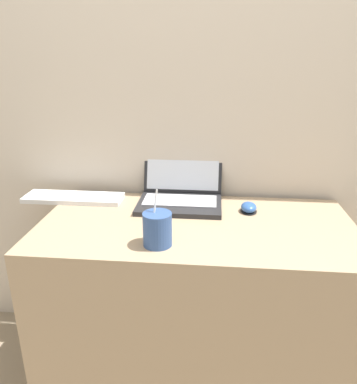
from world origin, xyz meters
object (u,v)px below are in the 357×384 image
drink_cup (157,229)px  computer_mouse (249,208)px  external_keyboard (74,198)px  laptop (181,191)px

drink_cup → computer_mouse: 0.46m
computer_mouse → external_keyboard: size_ratio=0.20×
computer_mouse → external_keyboard: bearing=175.5°
drink_cup → computer_mouse: drink_cup is taller
laptop → computer_mouse: size_ratio=4.00×
drink_cup → external_keyboard: (-0.43, 0.38, -0.05)m
laptop → computer_mouse: (0.28, -0.08, -0.03)m
computer_mouse → external_keyboard: (-0.76, 0.06, -0.01)m
laptop → drink_cup: laptop is taller
external_keyboard → drink_cup: bearing=-41.2°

